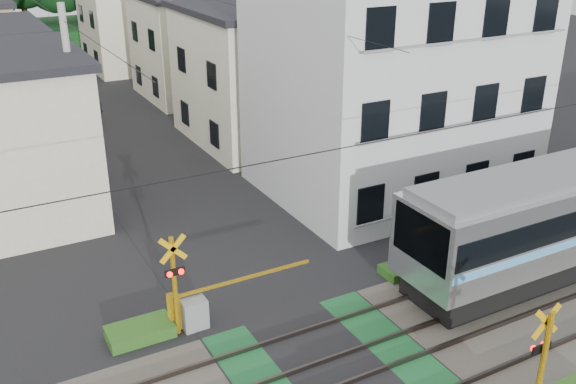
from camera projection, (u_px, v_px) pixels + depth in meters
ground at (338, 373)px, 16.40m from camera, size 120.00×120.00×0.00m
track_bed at (338, 372)px, 16.39m from camera, size 120.00×120.00×0.14m
crossing_signal_far at (190, 306)px, 17.94m from camera, size 4.74×0.65×3.09m
apartment_block at (392, 80)px, 25.95m from camera, size 10.20×8.36×9.30m
houses_row at (96, 61)px, 36.16m from camera, size 22.07×31.35×6.80m
catenary at (526, 195)px, 17.60m from camera, size 60.00×5.04×7.00m
utility_poles at (81, 58)px, 32.91m from camera, size 7.90×42.00×8.00m
pedestrian at (97, 107)px, 36.09m from camera, size 0.68×0.47×1.79m
weed_patches at (396, 348)px, 17.03m from camera, size 10.25×8.80×0.40m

